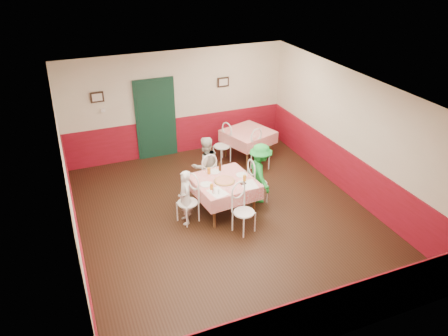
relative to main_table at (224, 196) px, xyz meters
name	(u,v)px	position (x,y,z in m)	size (l,w,h in m)	color
floor	(227,218)	(-0.05, -0.29, -0.38)	(7.00, 7.00, 0.00)	black
ceiling	(227,91)	(-0.05, -0.29, 2.42)	(7.00, 7.00, 0.00)	white
back_wall	(177,104)	(-0.05, 3.21, 1.02)	(6.00, 0.10, 2.80)	beige
front_wall	(328,270)	(-0.05, -3.79, 1.02)	(6.00, 0.10, 2.80)	beige
left_wall	(69,188)	(-3.05, -0.29, 1.02)	(0.10, 7.00, 2.80)	beige
right_wall	(353,136)	(2.95, -0.29, 1.02)	(0.10, 7.00, 2.80)	beige
wainscot_back	(179,135)	(-0.05, 3.19, 0.12)	(6.00, 0.03, 1.00)	maroon
wainscot_front	(320,319)	(-0.05, -3.78, 0.12)	(6.00, 0.03, 1.00)	maroon
wainscot_left	(78,230)	(-3.04, -0.29, 0.12)	(0.03, 7.00, 1.00)	maroon
wainscot_right	(347,172)	(2.93, -0.29, 0.12)	(0.03, 7.00, 1.00)	maroon
door	(156,120)	(-0.65, 3.16, 0.68)	(0.96, 0.06, 2.10)	black
picture_left	(97,97)	(-2.05, 3.16, 1.48)	(0.32, 0.03, 0.26)	black
picture_right	(223,82)	(1.25, 3.16, 1.48)	(0.32, 0.03, 0.26)	black
thermostat	(103,110)	(-1.95, 3.16, 1.12)	(0.10, 0.03, 0.10)	white
main_table	(224,196)	(0.00, 0.00, 0.00)	(1.22, 1.22, 0.77)	red
second_table	(248,144)	(1.57, 2.19, 0.00)	(1.12, 1.12, 0.77)	red
chair_left	(188,203)	(-0.85, -0.09, 0.08)	(0.42, 0.42, 0.90)	white
chair_right	(258,183)	(0.85, 0.09, 0.08)	(0.42, 0.42, 0.90)	white
chair_far	(207,176)	(-0.09, 0.85, 0.08)	(0.42, 0.42, 0.90)	white
chair_near	(244,212)	(0.09, -0.85, 0.08)	(0.42, 0.42, 0.90)	white
chair_second_a	(222,146)	(0.82, 2.19, 0.08)	(0.42, 0.42, 0.90)	white
chair_second_b	(260,153)	(1.57, 1.44, 0.08)	(0.42, 0.42, 0.90)	white
pizza	(224,181)	(-0.01, -0.05, 0.40)	(0.43, 0.43, 0.03)	#B74723
plate_left	(206,184)	(-0.42, -0.04, 0.39)	(0.25, 0.25, 0.01)	white
plate_right	(242,175)	(0.43, 0.05, 0.39)	(0.25, 0.25, 0.01)	white
plate_far	(215,172)	(-0.06, 0.41, 0.39)	(0.25, 0.25, 0.01)	white
glass_a	(212,187)	(-0.38, -0.26, 0.45)	(0.07, 0.07, 0.12)	#BF7219
glass_b	(245,178)	(0.39, -0.19, 0.45)	(0.07, 0.07, 0.13)	#BF7219
glass_c	(209,171)	(-0.20, 0.39, 0.45)	(0.08, 0.08, 0.14)	#BF7219
beer_bottle	(220,167)	(0.07, 0.41, 0.49)	(0.06, 0.06, 0.21)	#381C0A
shaker_a	(214,192)	(-0.39, -0.44, 0.43)	(0.04, 0.04, 0.09)	silver
shaker_b	(219,192)	(-0.31, -0.47, 0.43)	(0.04, 0.04, 0.09)	silver
shaker_c	(213,191)	(-0.39, -0.40, 0.43)	(0.04, 0.04, 0.09)	#B23319
menu_left	(218,192)	(-0.31, -0.41, 0.39)	(0.30, 0.40, 0.00)	white
menu_right	(249,184)	(0.41, -0.36, 0.39)	(0.30, 0.40, 0.00)	white
wallet	(243,183)	(0.31, -0.29, 0.40)	(0.11, 0.09, 0.02)	black
diner_left	(185,197)	(-0.90, -0.09, 0.22)	(0.43, 0.28, 1.19)	gray
diner_far	(205,165)	(-0.09, 0.90, 0.32)	(0.67, 0.52, 1.39)	gray
diner_right	(260,173)	(0.90, 0.09, 0.32)	(0.90, 0.51, 1.39)	gray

